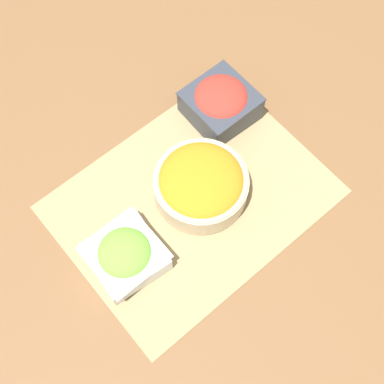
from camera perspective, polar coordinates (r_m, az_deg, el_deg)
The scene contains 5 objects.
ground_plane at distance 1.01m, azimuth 0.00°, elevation -0.80°, with size 3.00×3.00×0.00m, color brown.
placemat at distance 1.01m, azimuth 0.00°, elevation -0.75°, with size 0.49×0.37×0.00m.
carrot_bowl at distance 0.98m, azimuth 1.00°, elevation 0.91°, with size 0.18×0.18×0.07m.
lettuce_bowl at distance 0.95m, azimuth -7.14°, elevation -6.67°, with size 0.13×0.13×0.06m.
tomato_bowl at distance 1.07m, azimuth 3.05°, elevation 9.50°, with size 0.13×0.13×0.08m.
Camera 1 is at (-0.26, -0.31, 0.93)m, focal length 50.00 mm.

